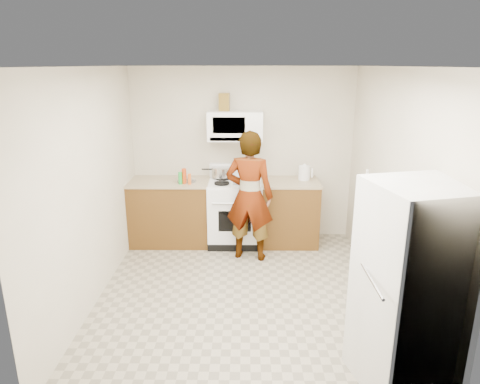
{
  "coord_description": "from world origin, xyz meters",
  "views": [
    {
      "loc": [
        0.03,
        -4.35,
        2.52
      ],
      "look_at": [
        -0.02,
        0.55,
        1.05
      ],
      "focal_mm": 32.0,
      "sensor_mm": 36.0,
      "label": 1
    }
  ],
  "objects_px": {
    "saucepan": "(221,172)",
    "microwave": "(235,126)",
    "kettle": "(304,173)",
    "gas_range": "(235,211)",
    "person": "(249,196)",
    "fridge": "(411,289)"
  },
  "relations": [
    {
      "from": "fridge",
      "to": "kettle",
      "type": "xyz_separation_m",
      "value": [
        -0.44,
        2.95,
        0.18
      ]
    },
    {
      "from": "gas_range",
      "to": "person",
      "type": "bearing_deg",
      "value": -68.68
    },
    {
      "from": "microwave",
      "to": "person",
      "type": "xyz_separation_m",
      "value": [
        0.2,
        -0.63,
        -0.84
      ]
    },
    {
      "from": "gas_range",
      "to": "person",
      "type": "xyz_separation_m",
      "value": [
        0.2,
        -0.51,
        0.38
      ]
    },
    {
      "from": "fridge",
      "to": "kettle",
      "type": "height_order",
      "value": "fridge"
    },
    {
      "from": "gas_range",
      "to": "kettle",
      "type": "relative_size",
      "value": 5.73
    },
    {
      "from": "gas_range",
      "to": "kettle",
      "type": "height_order",
      "value": "kettle"
    },
    {
      "from": "microwave",
      "to": "saucepan",
      "type": "relative_size",
      "value": 3.03
    },
    {
      "from": "gas_range",
      "to": "saucepan",
      "type": "distance_m",
      "value": 0.6
    },
    {
      "from": "saucepan",
      "to": "microwave",
      "type": "bearing_deg",
      "value": -7.88
    },
    {
      "from": "gas_range",
      "to": "fridge",
      "type": "xyz_separation_m",
      "value": [
        1.43,
        -2.87,
        0.36
      ]
    },
    {
      "from": "person",
      "to": "kettle",
      "type": "relative_size",
      "value": 8.77
    },
    {
      "from": "fridge",
      "to": "saucepan",
      "type": "bearing_deg",
      "value": 104.95
    },
    {
      "from": "microwave",
      "to": "fridge",
      "type": "relative_size",
      "value": 0.45
    },
    {
      "from": "gas_range",
      "to": "microwave",
      "type": "bearing_deg",
      "value": 90.0
    },
    {
      "from": "person",
      "to": "fridge",
      "type": "distance_m",
      "value": 2.66
    },
    {
      "from": "kettle",
      "to": "person",
      "type": "bearing_deg",
      "value": -148.6
    },
    {
      "from": "gas_range",
      "to": "saucepan",
      "type": "xyz_separation_m",
      "value": [
        -0.21,
        0.16,
        0.54
      ]
    },
    {
      "from": "gas_range",
      "to": "fridge",
      "type": "relative_size",
      "value": 0.66
    },
    {
      "from": "person",
      "to": "microwave",
      "type": "bearing_deg",
      "value": -60.52
    },
    {
      "from": "microwave",
      "to": "gas_range",
      "type": "bearing_deg",
      "value": -90.0
    },
    {
      "from": "microwave",
      "to": "kettle",
      "type": "bearing_deg",
      "value": -2.32
    }
  ]
}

